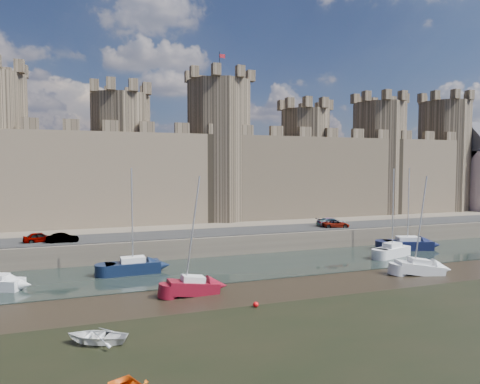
% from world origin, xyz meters
% --- Properties ---
extents(ground, '(160.00, 160.00, 0.00)m').
position_xyz_m(ground, '(0.00, 0.00, 0.00)').
color(ground, black).
rests_on(ground, ground).
extents(water_channel, '(160.00, 12.00, 0.08)m').
position_xyz_m(water_channel, '(0.00, 24.00, 0.04)').
color(water_channel, black).
rests_on(water_channel, ground).
extents(quay, '(160.00, 60.00, 2.50)m').
position_xyz_m(quay, '(0.00, 60.00, 1.25)').
color(quay, '#4C443A').
rests_on(quay, ground).
extents(road, '(160.00, 7.00, 0.10)m').
position_xyz_m(road, '(0.00, 34.00, 2.55)').
color(road, black).
rests_on(road, quay).
extents(castle, '(108.50, 11.00, 29.00)m').
position_xyz_m(castle, '(-0.64, 48.00, 11.67)').
color(castle, '#42382B').
rests_on(castle, quay).
extents(car_0, '(3.81, 2.16, 1.22)m').
position_xyz_m(car_0, '(-24.42, 33.54, 3.11)').
color(car_0, gray).
rests_on(car_0, quay).
extents(car_1, '(3.60, 1.45, 1.16)m').
position_xyz_m(car_1, '(-21.88, 32.32, 3.08)').
color(car_1, gray).
rests_on(car_1, quay).
extents(car_2, '(4.71, 2.31, 1.32)m').
position_xyz_m(car_2, '(15.12, 33.91, 3.16)').
color(car_2, gray).
rests_on(car_2, quay).
extents(car_3, '(4.24, 2.67, 1.09)m').
position_xyz_m(car_3, '(14.94, 32.43, 3.05)').
color(car_3, gray).
rests_on(car_3, quay).
extents(sailboat_1, '(5.66, 2.36, 11.20)m').
position_xyz_m(sailboat_1, '(-14.59, 24.82, 0.86)').
color(sailboat_1, black).
rests_on(sailboat_1, ground).
extents(sailboat_2, '(5.50, 3.47, 11.08)m').
position_xyz_m(sailboat_2, '(17.08, 22.75, 0.87)').
color(sailboat_2, silver).
rests_on(sailboat_2, ground).
extents(sailboat_3, '(6.81, 4.33, 11.15)m').
position_xyz_m(sailboat_3, '(22.22, 25.93, 0.84)').
color(sailboat_3, black).
rests_on(sailboat_3, ground).
extents(sailboat_4, '(4.65, 2.07, 10.62)m').
position_xyz_m(sailboat_4, '(-10.19, 15.67, 0.77)').
color(sailboat_4, maroon).
rests_on(sailboat_4, ground).
extents(sailboat_5, '(5.18, 3.14, 10.47)m').
position_xyz_m(sailboat_5, '(14.14, 14.72, 0.75)').
color(sailboat_5, silver).
rests_on(sailboat_5, ground).
extents(dinghy_6, '(4.53, 3.88, 0.79)m').
position_xyz_m(dinghy_6, '(-18.47, 7.40, 0.40)').
color(dinghy_6, silver).
rests_on(dinghy_6, ground).
extents(buoy_1, '(0.45, 0.45, 0.45)m').
position_xyz_m(buoy_1, '(-6.19, 10.56, 0.22)').
color(buoy_1, red).
rests_on(buoy_1, ground).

